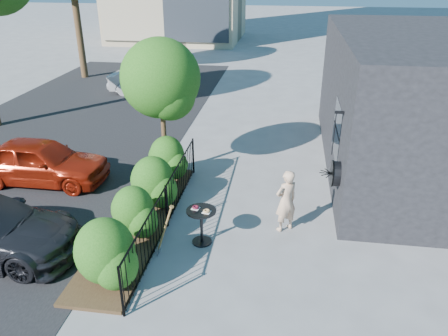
% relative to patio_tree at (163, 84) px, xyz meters
% --- Properties ---
extents(ground, '(120.00, 120.00, 0.00)m').
position_rel_patio_tree_xyz_m(ground, '(2.24, -2.76, -2.76)').
color(ground, gray).
rests_on(ground, ground).
extents(shop_building, '(6.22, 9.00, 4.00)m').
position_rel_patio_tree_xyz_m(shop_building, '(7.73, 1.74, -0.76)').
color(shop_building, black).
rests_on(shop_building, ground).
extents(fence, '(0.05, 6.05, 1.10)m').
position_rel_patio_tree_xyz_m(fence, '(0.74, -2.76, -2.20)').
color(fence, black).
rests_on(fence, ground).
extents(planting_bed, '(1.30, 6.00, 0.08)m').
position_rel_patio_tree_xyz_m(planting_bed, '(0.04, -2.76, -2.72)').
color(planting_bed, '#382616').
rests_on(planting_bed, ground).
extents(shrubs, '(1.10, 5.60, 1.24)m').
position_rel_patio_tree_xyz_m(shrubs, '(0.14, -2.66, -2.06)').
color(shrubs, '#1C5012').
rests_on(shrubs, ground).
extents(patio_tree, '(2.20, 2.20, 3.94)m').
position_rel_patio_tree_xyz_m(patio_tree, '(0.00, 0.00, 0.00)').
color(patio_tree, '#3F2B19').
rests_on(patio_tree, ground).
extents(street, '(9.00, 30.00, 0.01)m').
position_rel_patio_tree_xyz_m(street, '(-4.76, 0.24, -2.76)').
color(street, black).
rests_on(street, ground).
extents(cafe_table, '(0.67, 0.67, 0.90)m').
position_rel_patio_tree_xyz_m(cafe_table, '(1.68, -3.30, -2.18)').
color(cafe_table, black).
rests_on(cafe_table, ground).
extents(woman, '(0.67, 0.63, 1.54)m').
position_rel_patio_tree_xyz_m(woman, '(3.52, -2.49, -1.99)').
color(woman, '#D8AD8B').
rests_on(woman, ground).
extents(shovel, '(0.44, 0.17, 1.28)m').
position_rel_patio_tree_xyz_m(shovel, '(0.98, -3.89, -2.20)').
color(shovel, brown).
rests_on(shovel, ground).
extents(car_red, '(3.82, 1.54, 1.30)m').
position_rel_patio_tree_xyz_m(car_red, '(-3.43, -0.99, -2.11)').
color(car_red, '#9B1F0C').
rests_on(car_red, ground).
extents(car_silver, '(3.96, 1.52, 1.29)m').
position_rel_patio_tree_xyz_m(car_silver, '(-3.11, 8.47, -2.12)').
color(car_silver, '#AFAFB4').
rests_on(car_silver, ground).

